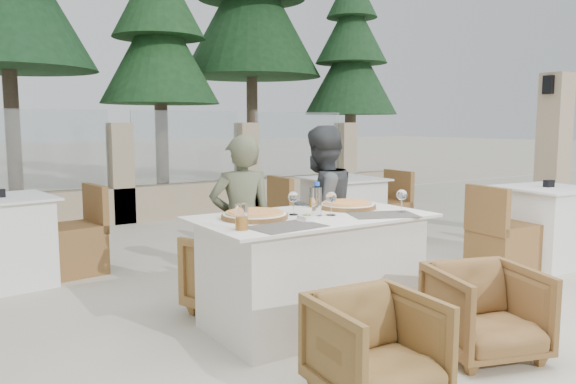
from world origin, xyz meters
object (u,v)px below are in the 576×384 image
wine_glass_near (331,202)px  wine_glass_corner (402,200)px  diner_left (241,224)px  diner_right (321,211)px  wine_glass_centre (293,202)px  bg_table_b (343,211)px  beer_glass_right (314,197)px  pizza_left (255,214)px  bg_table_c (546,226)px  dining_table (312,270)px  pizza_right (347,205)px  armchair_far_right (305,255)px  armchair_far_left (240,272)px  bg_table_a (2,242)px  water_bottle (317,199)px  olive_dish (308,217)px  armchair_near_right (485,311)px  beer_glass_left (242,217)px  armchair_near_left (376,348)px

wine_glass_near → wine_glass_corner: size_ratio=1.00×
diner_left → diner_right: 0.72m
wine_glass_centre → bg_table_b: wine_glass_centre is taller
wine_glass_corner → beer_glass_right: (-0.37, 0.55, -0.02)m
pizza_left → wine_glass_near: (0.50, -0.17, 0.06)m
diner_left → bg_table_c: size_ratio=0.80×
bg_table_c → diner_right: bearing=176.3°
dining_table → pizza_right: (0.40, 0.11, 0.41)m
wine_glass_corner → armchair_far_right: 1.17m
beer_glass_right → armchair_far_left: size_ratio=0.23×
bg_table_a → water_bottle: bearing=-59.8°
pizza_left → diner_right: (0.85, 0.42, -0.11)m
wine_glass_centre → wine_glass_corner: size_ratio=1.00×
armchair_far_left → bg_table_b: (2.13, 1.45, 0.08)m
dining_table → bg_table_c: size_ratio=0.98×
bg_table_c → water_bottle: bearing=-171.6°
olive_dish → armchair_far_left: bearing=104.0°
armchair_near_right → diner_left: 1.79m
water_bottle → armchair_near_right: size_ratio=0.39×
wine_glass_centre → bg_table_c: (3.04, 0.03, -0.48)m
beer_glass_left → armchair_near_left: 1.07m
beer_glass_right → armchair_far_right: (0.24, 0.46, -0.57)m
wine_glass_corner → bg_table_b: 2.54m
armchair_near_left → bg_table_b: 3.70m
pizza_left → diner_left: (0.13, 0.43, -0.14)m
pizza_right → diner_left: bearing=147.7°
armchair_near_right → armchair_far_right: bearing=111.2°
wine_glass_near → beer_glass_right: 0.40m
pizza_left → armchair_near_left: size_ratio=0.75×
pizza_right → water_bottle: bearing=-159.9°
bg_table_a → armchair_far_right: bearing=-40.9°
water_bottle → beer_glass_left: bearing=-165.8°
dining_table → wine_glass_near: size_ratio=8.70×
dining_table → wine_glass_centre: wine_glass_centre is taller
water_bottle → wine_glass_corner: 0.62m
pizza_left → beer_glass_left: size_ratio=2.85×
wine_glass_corner → bg_table_c: size_ratio=0.11×
olive_dish → armchair_near_left: 1.06m
pizza_left → beer_glass_right: (0.63, 0.21, 0.05)m
water_bottle → wine_glass_near: (0.09, -0.04, -0.02)m
dining_table → pizza_right: size_ratio=3.82×
wine_glass_corner → diner_left: diner_left is taller
armchair_near_right → wine_glass_near: bearing=134.3°
beer_glass_left → diner_left: (0.39, 0.73, -0.19)m
beer_glass_left → diner_left: size_ratio=0.12×
pizza_left → beer_glass_left: 0.40m
water_bottle → wine_glass_corner: water_bottle is taller
armchair_near_left → beer_glass_left: bearing=114.5°
wine_glass_centre → armchair_near_right: wine_glass_centre is taller
armchair_far_left → wine_glass_near: bearing=106.1°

